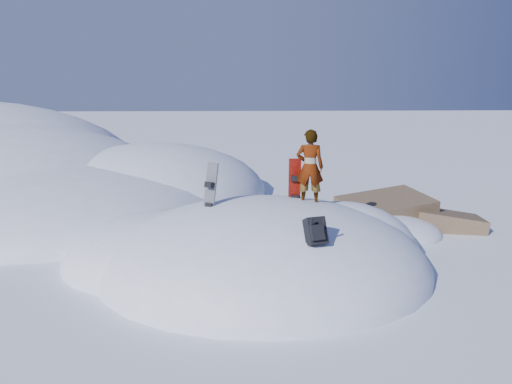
{
  "coord_description": "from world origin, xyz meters",
  "views": [
    {
      "loc": [
        -0.62,
        -9.99,
        3.91
      ],
      "look_at": [
        -0.17,
        0.3,
        1.64
      ],
      "focal_mm": 35.0,
      "sensor_mm": 36.0,
      "label": 1
    }
  ],
  "objects_px": {
    "snowboard_red": "(295,190)",
    "snowboard_dark": "(210,197)",
    "backpack": "(316,231)",
    "person": "(310,167)"
  },
  "relations": [
    {
      "from": "snowboard_red",
      "to": "backpack",
      "type": "distance_m",
      "value": 2.46
    },
    {
      "from": "snowboard_red",
      "to": "snowboard_dark",
      "type": "relative_size",
      "value": 0.98
    },
    {
      "from": "backpack",
      "to": "person",
      "type": "xyz_separation_m",
      "value": [
        0.19,
        2.11,
        0.77
      ]
    },
    {
      "from": "snowboard_red",
      "to": "person",
      "type": "xyz_separation_m",
      "value": [
        0.28,
        -0.34,
        0.56
      ]
    },
    {
      "from": "backpack",
      "to": "person",
      "type": "relative_size",
      "value": 0.36
    },
    {
      "from": "backpack",
      "to": "snowboard_dark",
      "type": "bearing_deg",
      "value": 120.37
    },
    {
      "from": "snowboard_red",
      "to": "backpack",
      "type": "height_order",
      "value": "snowboard_red"
    },
    {
      "from": "snowboard_dark",
      "to": "backpack",
      "type": "distance_m",
      "value": 2.65
    },
    {
      "from": "snowboard_dark",
      "to": "backpack",
      "type": "xyz_separation_m",
      "value": [
        1.92,
        -1.81,
        -0.2
      ]
    },
    {
      "from": "backpack",
      "to": "person",
      "type": "distance_m",
      "value": 2.26
    }
  ]
}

